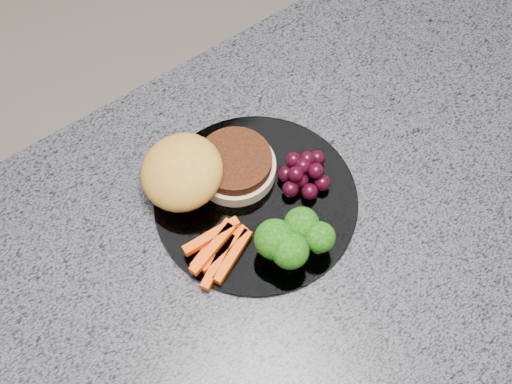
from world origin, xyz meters
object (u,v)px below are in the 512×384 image
Objects in this scene: island_cabinet at (262,354)px; grape_bunch at (304,172)px; plate at (256,201)px; burger at (201,171)px.

grape_bunch reaches higher than island_cabinet.
island_cabinet is 0.48m from plate.
plate is 0.08m from burger.
island_cabinet is 15.53× the size of grape_bunch.
island_cabinet is 6.85× the size of burger.
grape_bunch is (0.07, -0.01, 0.02)m from plate.
plate is at bearing 64.09° from island_cabinet.
plate is 1.48× the size of burger.
plate is 3.36× the size of grape_bunch.
island_cabinet is 4.62× the size of plate.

